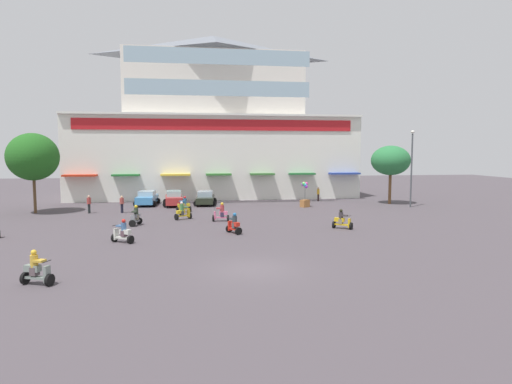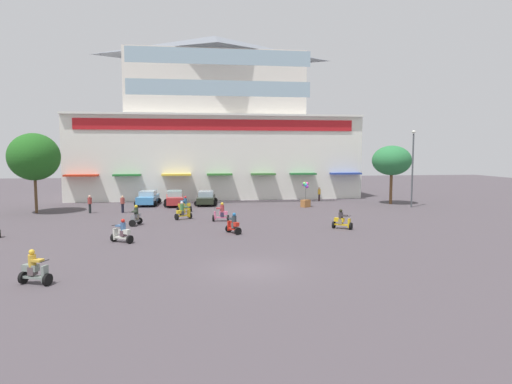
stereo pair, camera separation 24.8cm
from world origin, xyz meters
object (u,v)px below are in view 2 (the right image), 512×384
(scooter_rider_3, at_px, (221,214))
(pedestrian_2, at_px, (90,203))
(scooter_rider_6, at_px, (233,225))
(balloon_vendor_cart, at_px, (305,195))
(scooter_rider_7, at_px, (35,270))
(streetlamp_near, at_px, (413,163))
(pedestrian_1, at_px, (123,203))
(parked_car_2, at_px, (206,198))
(scooter_rider_4, at_px, (342,221))
(parked_car_0, at_px, (148,198))
(scooter_rider_5, at_px, (183,212))
(plaza_tree_0, at_px, (34,157))
(scooter_rider_1, at_px, (122,233))
(scooter_rider_0, at_px, (136,217))
(scooter_rider_8, at_px, (184,205))
(plaza_tree_1, at_px, (392,161))
(parked_car_1, at_px, (175,198))
(pedestrian_0, at_px, (319,193))

(scooter_rider_3, height_order, pedestrian_2, pedestrian_2)
(scooter_rider_6, relative_size, balloon_vendor_cart, 0.57)
(scooter_rider_3, distance_m, scooter_rider_7, 18.38)
(scooter_rider_7, relative_size, streetlamp_near, 0.20)
(pedestrian_1, bearing_deg, parked_car_2, 32.89)
(scooter_rider_4, relative_size, scooter_rider_6, 0.99)
(scooter_rider_3, xyz_separation_m, scooter_rider_4, (8.60, -4.75, -0.04))
(parked_car_0, distance_m, scooter_rider_5, 11.20)
(pedestrian_1, distance_m, balloon_vendor_cart, 17.90)
(plaza_tree_0, height_order, scooter_rider_5, plaza_tree_0)
(scooter_rider_1, height_order, scooter_rider_6, scooter_rider_1)
(scooter_rider_0, height_order, scooter_rider_8, scooter_rider_0)
(plaza_tree_1, height_order, scooter_rider_4, plaza_tree_1)
(parked_car_2, xyz_separation_m, balloon_vendor_cart, (9.98, -3.37, 0.52))
(scooter_rider_0, xyz_separation_m, streetlamp_near, (26.34, 7.36, 3.81))
(scooter_rider_8, bearing_deg, scooter_rider_4, -42.53)
(parked_car_1, height_order, parked_car_2, parked_car_1)
(pedestrian_0, bearing_deg, plaza_tree_0, -168.52)
(plaza_tree_1, xyz_separation_m, scooter_rider_1, (-25.48, -16.87, -4.05))
(parked_car_2, distance_m, scooter_rider_4, 18.70)
(scooter_rider_0, bearing_deg, pedestrian_0, 37.05)
(plaza_tree_0, xyz_separation_m, parked_car_1, (12.42, 3.76, -4.38))
(plaza_tree_0, height_order, scooter_rider_6, plaza_tree_0)
(pedestrian_0, bearing_deg, scooter_rider_3, -132.60)
(parked_car_0, relative_size, scooter_rider_3, 2.93)
(pedestrian_0, bearing_deg, scooter_rider_7, -125.73)
(parked_car_0, bearing_deg, pedestrian_1, -107.03)
(streetlamp_near, bearing_deg, pedestrian_2, 179.89)
(scooter_rider_1, distance_m, scooter_rider_5, 9.68)
(pedestrian_0, distance_m, pedestrian_2, 24.56)
(scooter_rider_4, relative_size, pedestrian_2, 0.88)
(scooter_rider_3, xyz_separation_m, scooter_rider_8, (-3.08, 5.95, -0.02))
(pedestrian_0, bearing_deg, pedestrian_2, -164.38)
(scooter_rider_3, height_order, scooter_rider_4, scooter_rider_3)
(scooter_rider_3, height_order, pedestrian_1, pedestrian_1)
(scooter_rider_0, height_order, pedestrian_2, pedestrian_2)
(parked_car_1, xyz_separation_m, pedestrian_0, (16.16, 2.04, 0.13))
(pedestrian_0, bearing_deg, scooter_rider_5, -142.48)
(scooter_rider_6, bearing_deg, scooter_rider_3, 95.52)
(scooter_rider_4, xyz_separation_m, scooter_rider_6, (-8.07, -0.74, 0.02))
(scooter_rider_6, bearing_deg, scooter_rider_7, -131.91)
(scooter_rider_6, bearing_deg, parked_car_0, 113.45)
(streetlamp_near, bearing_deg, scooter_rider_8, -179.05)
(scooter_rider_4, relative_size, pedestrian_1, 0.91)
(scooter_rider_8, xyz_separation_m, pedestrian_0, (15.03, 7.05, 0.31))
(parked_car_0, height_order, balloon_vendor_cart, balloon_vendor_cart)
(streetlamp_near, bearing_deg, plaza_tree_1, 106.26)
(parked_car_0, xyz_separation_m, scooter_rider_3, (7.02, -11.93, -0.13))
(scooter_rider_0, height_order, scooter_rider_4, scooter_rider_0)
(plaza_tree_1, xyz_separation_m, scooter_rider_8, (-21.92, -3.34, -4.06))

